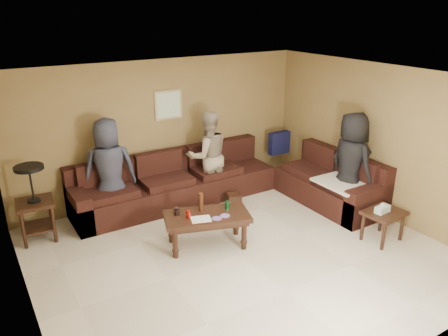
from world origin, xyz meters
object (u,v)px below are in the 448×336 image
coffee_table (207,219)px  person_left (110,170)px  sectional_sofa (231,186)px  side_table_right (383,216)px  end_table_left (34,202)px  person_middle (208,156)px  person_right (351,164)px  waste_bin (234,201)px

coffee_table → person_left: person_left is taller
sectional_sofa → side_table_right: size_ratio=7.44×
end_table_left → person_middle: size_ratio=0.72×
sectional_sofa → end_table_left: size_ratio=3.91×
side_table_right → end_table_left: bearing=147.9°
sectional_sofa → person_right: person_right is taller
person_middle → side_table_right: bearing=127.0°
sectional_sofa → person_middle: (-0.24, 0.41, 0.50)m
sectional_sofa → end_table_left: (-3.18, 0.46, 0.30)m
coffee_table → person_left: size_ratio=0.79×
side_table_right → person_middle: bearing=118.3°
coffee_table → side_table_right: 2.64m
sectional_sofa → coffee_table: bearing=-136.2°
sectional_sofa → coffee_table: 1.53m
waste_bin → sectional_sofa: bearing=69.8°
person_right → person_left: bearing=63.5°
person_middle → person_right: person_right is taller
person_left → side_table_right: bearing=151.5°
sectional_sofa → coffee_table: size_ratio=3.42×
person_left → person_right: (3.51, -1.86, 0.02)m
end_table_left → side_table_right: bearing=-32.1°
end_table_left → side_table_right: size_ratio=1.90×
side_table_right → person_left: person_left is taller
sectional_sofa → waste_bin: size_ratio=16.85×
end_table_left → person_right: 5.03m
end_table_left → person_left: 1.22m
side_table_right → person_right: size_ratio=0.36×
end_table_left → sectional_sofa: bearing=-8.1°
sectional_sofa → person_right: (1.51, -1.33, 0.55)m
end_table_left → waste_bin: 3.21m
waste_bin → person_left: (-1.91, 0.76, 0.72)m
waste_bin → person_right: person_right is taller
waste_bin → person_right: size_ratio=0.16×
waste_bin → person_middle: (-0.16, 0.63, 0.68)m
person_left → person_middle: person_left is taller
coffee_table → sectional_sofa: bearing=43.8°
coffee_table → end_table_left: bearing=144.0°
side_table_right → person_middle: size_ratio=0.38×
coffee_table → person_middle: 1.74m
end_table_left → person_right: bearing=-20.8°
sectional_sofa → side_table_right: bearing=-62.1°
sectional_sofa → person_left: 2.13m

